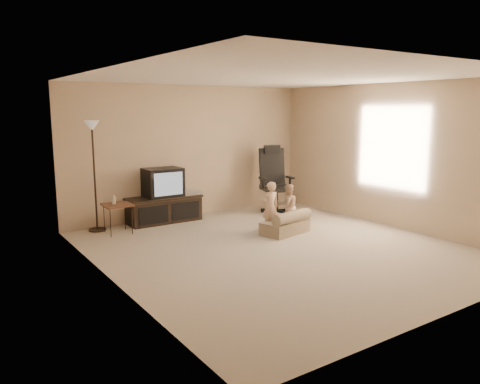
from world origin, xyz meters
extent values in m
plane|color=#BAA894|center=(0.00, 0.00, 0.00)|extent=(5.50, 5.50, 0.00)
plane|color=white|center=(0.00, 0.00, 2.50)|extent=(5.50, 5.50, 0.00)
plane|color=#CDAC8E|center=(0.00, 2.75, 1.25)|extent=(5.00, 0.00, 5.00)
plane|color=#CDAC8E|center=(0.00, -2.75, 1.25)|extent=(5.00, 0.00, 5.00)
plane|color=#CDAC8E|center=(-2.50, 0.00, 1.25)|extent=(0.00, 5.50, 5.50)
plane|color=#CDAC8E|center=(2.50, 0.00, 1.25)|extent=(0.00, 5.50, 5.50)
cube|color=black|center=(-0.69, 2.49, 0.21)|extent=(1.33, 0.48, 0.43)
cube|color=black|center=(-0.69, 2.49, 0.46)|extent=(1.37, 0.51, 0.04)
cube|color=black|center=(-1.01, 2.25, 0.22)|extent=(0.55, 0.02, 0.32)
cube|color=black|center=(-0.38, 2.25, 0.22)|extent=(0.55, 0.02, 0.32)
cube|color=black|center=(-0.69, 2.51, 0.74)|extent=(0.67, 0.48, 0.52)
cube|color=silver|center=(-0.69, 2.27, 0.74)|extent=(0.55, 0.01, 0.41)
cube|color=silver|center=(-0.17, 2.44, 0.50)|extent=(0.38, 0.27, 0.06)
cylinder|color=black|center=(1.47, 1.90, 0.27)|extent=(0.07, 0.07, 0.43)
cube|color=black|center=(1.47, 1.90, 0.51)|extent=(0.66, 0.66, 0.10)
cube|color=black|center=(1.54, 2.15, 0.91)|extent=(0.55, 0.33, 0.75)
cube|color=black|center=(1.54, 2.15, 1.26)|extent=(0.34, 0.19, 0.17)
cube|color=black|center=(1.19, 1.99, 0.72)|extent=(0.16, 0.31, 0.04)
cube|color=black|center=(1.74, 1.82, 0.72)|extent=(0.16, 0.31, 0.04)
cube|color=brown|center=(-1.67, 2.18, 0.48)|extent=(0.46, 0.46, 0.03)
cylinder|color=black|center=(-1.86, 2.01, 0.24)|extent=(0.01, 0.01, 0.49)
cylinder|color=black|center=(-1.50, 2.00, 0.24)|extent=(0.01, 0.01, 0.49)
cylinder|color=black|center=(-1.85, 2.37, 0.24)|extent=(0.01, 0.01, 0.49)
cylinder|color=black|center=(-1.49, 2.36, 0.24)|extent=(0.01, 0.01, 0.49)
cylinder|color=beige|center=(-1.72, 2.22, 0.56)|extent=(0.06, 0.06, 0.13)
cone|color=beige|center=(-1.72, 2.22, 0.65)|extent=(0.05, 0.05, 0.04)
cylinder|color=black|center=(-1.91, 2.55, 0.02)|extent=(0.29, 0.29, 0.03)
cylinder|color=black|center=(-1.91, 2.55, 0.89)|extent=(0.03, 0.03, 1.76)
cone|color=beige|center=(-1.91, 2.55, 1.78)|extent=(0.25, 0.25, 0.17)
cube|color=gray|center=(0.64, 0.62, 0.11)|extent=(0.89, 0.60, 0.21)
cylinder|color=gray|center=(0.67, 0.48, 0.30)|extent=(0.83, 0.35, 0.20)
imported|color=#D4A784|center=(0.47, 0.80, 0.43)|extent=(0.34, 0.27, 0.87)
imported|color=#D4A784|center=(0.83, 0.79, 0.40)|extent=(0.40, 0.24, 0.79)
camera|label=1|loc=(-4.22, -5.25, 2.04)|focal=35.00mm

